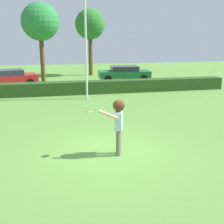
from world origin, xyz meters
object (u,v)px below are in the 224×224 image
at_px(parked_car_red, 8,77).
at_px(lamppost, 86,41).
at_px(willow_tree, 40,22).
at_px(person, 118,119).
at_px(oak_tree, 90,25).
at_px(frisbee, 89,112).
at_px(parked_car_green, 124,73).

bearing_deg(parked_car_red, lamppost, -46.96).
bearing_deg(willow_tree, person, -80.95).
relative_size(person, oak_tree, 0.30).
height_order(parked_car_red, oak_tree, oak_tree).
bearing_deg(frisbee, oak_tree, 81.81).
xyz_separation_m(frisbee, willow_tree, (-1.64, 15.82, 3.27)).
distance_m(parked_car_red, parked_car_green, 9.17).
height_order(lamppost, parked_car_green, lamppost).
bearing_deg(oak_tree, willow_tree, -143.41).
xyz_separation_m(parked_car_red, parked_car_green, (9.14, 0.74, 0.00)).
distance_m(person, lamppost, 8.90).
bearing_deg(frisbee, willow_tree, 95.92).
distance_m(parked_car_red, willow_tree, 5.07).
distance_m(frisbee, parked_car_green, 15.59).
bearing_deg(parked_car_green, lamppost, -121.88).
relative_size(frisbee, parked_car_green, 0.06).
distance_m(frisbee, oak_tree, 19.54).
bearing_deg(willow_tree, parked_car_green, -9.07).
xyz_separation_m(lamppost, oak_tree, (1.73, 10.63, 1.25)).
bearing_deg(lamppost, person, -90.68).
bearing_deg(parked_car_green, person, -105.10).
bearing_deg(lamppost, parked_car_green, 58.12).
bearing_deg(lamppost, frisbee, -96.82).
bearing_deg(willow_tree, frisbee, -84.08).
bearing_deg(frisbee, parked_car_red, 106.66).
xyz_separation_m(person, willow_tree, (-2.55, 16.00, 3.50)).
xyz_separation_m(oak_tree, willow_tree, (-4.39, -3.26, 0.07)).
relative_size(lamppost, willow_tree, 0.98).
distance_m(oak_tree, willow_tree, 5.46).
xyz_separation_m(lamppost, parked_car_red, (-5.21, 5.58, -2.67)).
xyz_separation_m(frisbee, parked_car_red, (-4.20, 14.03, -0.73)).
relative_size(parked_car_red, oak_tree, 0.74).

